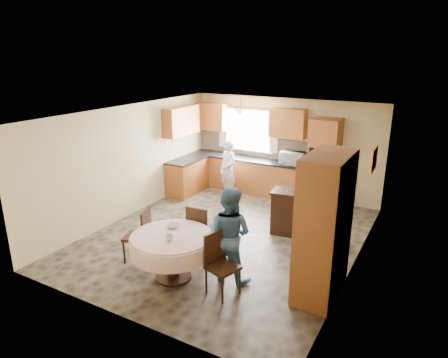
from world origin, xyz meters
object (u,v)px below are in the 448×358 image
Objects in this scene: chair_left at (141,233)px; chair_back at (200,229)px; cupboard at (324,227)px; person_dining at (229,234)px; dining_table at (172,245)px; chair_right at (219,261)px; oven_tower at (324,163)px; sideboard at (301,215)px; person_sink at (228,170)px.

chair_back is at bearing 105.80° from chair_left.
cupboard is 1.49m from person_dining.
chair_right is (0.87, 0.03, -0.06)m from dining_table.
cupboard is 2.20× the size of chair_back.
chair_left is 1.72m from chair_right.
person_dining is (-0.06, 0.42, 0.26)m from chair_right.
oven_tower is at bearing 75.52° from dining_table.
chair_right is (-0.29, -4.47, -0.52)m from oven_tower.
person_sink is at bearing 147.66° from sideboard.
cupboard is at bearing -165.65° from person_dining.
oven_tower is 1.33× the size of person_dining.
chair_back is (-1.27, -1.79, 0.13)m from sideboard.
person_dining is at bearing -166.66° from cupboard.
chair_back is at bearing -23.22° from person_dining.
chair_right is at bearing 1.84° from dining_table.
chair_left is 0.99× the size of chair_right.
chair_back is 0.63× the size of person_dining.
oven_tower is 3.86m from cupboard.
sideboard is 2.20m from chair_back.
person_sink is (-1.04, 3.76, 0.15)m from dining_table.
person_dining is at bearing -108.20° from sideboard.
oven_tower is at bearing 136.06° from chair_left.
oven_tower is 1.55× the size of dining_table.
sideboard is 0.88× the size of dining_table.
person_dining is at bearing 24.80° from chair_right.
chair_back reaches higher than chair_left.
cupboard is 4.44m from person_sink.
chair_left is 1.69m from person_dining.
sideboard is 2.15m from cupboard.
person_dining reaches higher than sideboard.
chair_right is at bearing -151.09° from cupboard.
person_dining reaches higher than chair_left.
chair_back is (0.02, 0.80, -0.05)m from dining_table.
chair_back is at bearing 64.85° from chair_right.
chair_left is at bearing -115.07° from oven_tower.
cupboard is at bearing -43.96° from chair_right.
person_sink is (-1.91, 3.73, 0.21)m from chair_right.
oven_tower reaches higher than chair_left.
oven_tower is 2.17× the size of chair_left.
chair_right is (-0.42, -2.57, 0.11)m from sideboard.
cupboard reaches higher than dining_table.
person_dining reaches higher than dining_table.
oven_tower is 1.76× the size of sideboard.
chair_back is 1.03× the size of chair_right.
oven_tower is 2.10× the size of chair_back.
person_sink reaches higher than sideboard.
dining_table is at bearing -104.48° from oven_tower.
sideboard is at bearing -129.80° from chair_back.
sideboard is 1.19× the size of chair_back.
chair_left is at bearing -63.01° from person_sink.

